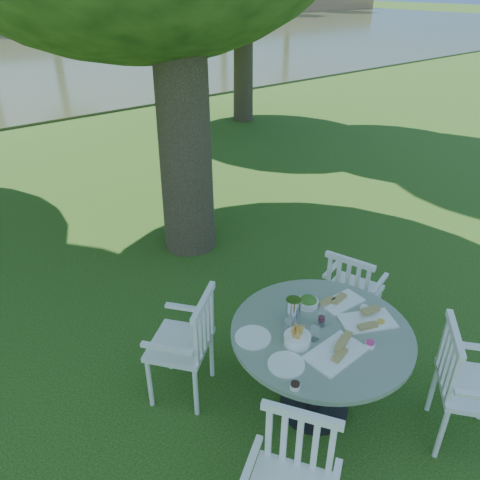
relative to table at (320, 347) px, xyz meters
name	(u,v)px	position (x,y,z in m)	size (l,w,h in m)	color
ground	(252,318)	(0.35, 1.23, -0.66)	(140.00, 140.00, 0.00)	#17380B
table	(320,347)	(0.00, 0.00, 0.00)	(1.36, 1.36, 0.82)	black
chair_ne	(350,289)	(0.92, 0.46, -0.11)	(0.56, 0.58, 0.93)	white
chair_nw	(191,339)	(-0.68, 0.76, -0.07)	(0.69, 0.68, 0.99)	white
chair_sw	(294,474)	(-0.84, -0.59, -0.10)	(0.64, 0.65, 0.96)	white
chair_se	(461,379)	(0.61, -0.81, -0.07)	(0.69, 0.69, 1.00)	white
tableware	(312,327)	(-0.07, 0.04, 0.21)	(1.17, 0.76, 0.23)	white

